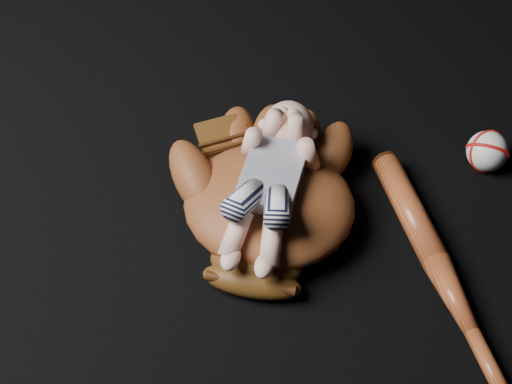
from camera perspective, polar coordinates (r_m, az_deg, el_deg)
baseball_glove at (r=1.31m, az=0.97°, el=-0.49°), size 0.36×0.42×0.13m
newborn_baby at (r=1.27m, az=0.91°, el=0.61°), size 0.17×0.34×0.14m
baseball_bat at (r=1.31m, az=13.45°, el=-5.92°), size 0.27×0.48×0.05m
baseball at (r=1.48m, az=16.48°, el=2.87°), size 0.09×0.09×0.08m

